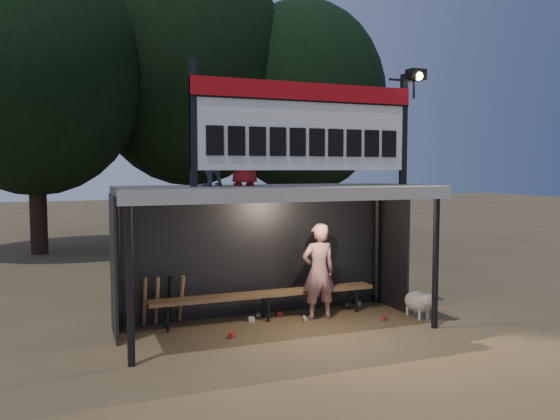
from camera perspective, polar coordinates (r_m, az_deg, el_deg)
name	(u,v)px	position (r m, az deg, el deg)	size (l,w,h in m)	color
ground	(277,328)	(9.08, -0.27, -12.25)	(80.00, 80.00, 0.00)	brown
player	(319,271)	(9.46, 4.06, -6.41)	(0.61, 0.40, 1.66)	silver
child_a	(207,152)	(8.65, -7.62, 6.06)	(0.52, 0.41, 1.08)	gray
child_b	(244,151)	(8.67, -3.77, 6.15)	(0.54, 0.35, 1.10)	#A4191A
dugout_shelter	(272,214)	(8.97, -0.83, -0.45)	(5.10, 2.08, 2.32)	#3E3E40
scoreboard_assembly	(310,123)	(8.94, 3.12, 9.01)	(4.10, 0.27, 1.99)	black
bench	(266,295)	(9.47, -1.47, -8.85)	(4.00, 0.35, 0.48)	brown
tree_left	(34,71)	(18.39, -24.34, 13.06)	(6.46, 6.46, 9.27)	#321F16
tree_mid	(189,69)	(20.38, -9.51, 14.33)	(7.22, 7.22, 10.36)	black
tree_right	(302,98)	(20.49, 2.36, 11.57)	(6.08, 6.08, 8.72)	#322116
dog	(419,302)	(9.94, 14.29, -9.27)	(0.36, 0.81, 0.49)	beige
bats	(163,300)	(9.32, -12.12, -9.19)	(0.68, 0.36, 0.84)	olive
litter	(304,315)	(9.70, 2.47, -10.95)	(2.94, 1.18, 0.08)	#B4231E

